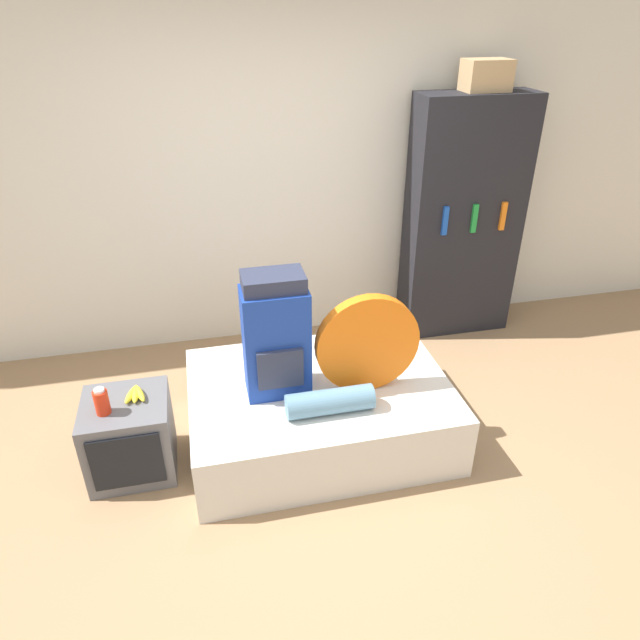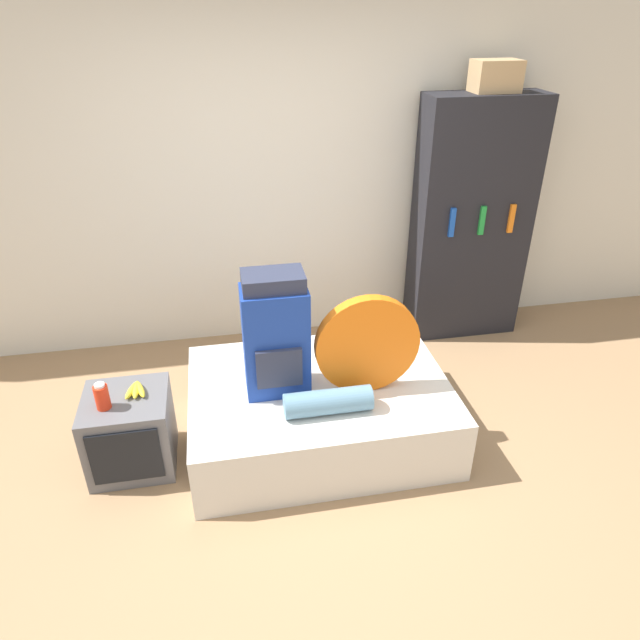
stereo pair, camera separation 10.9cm
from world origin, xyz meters
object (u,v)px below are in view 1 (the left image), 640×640
object	(u,v)px
tent_bag	(367,344)
television	(130,436)
sleeping_roll	(330,402)
cardboard_box	(486,75)
canister	(102,402)
bookshelf	(463,220)
backpack	(276,337)

from	to	relation	value
tent_bag	television	distance (m)	1.50
sleeping_roll	cardboard_box	world-z (taller)	cardboard_box
television	canister	distance (m)	0.34
tent_bag	bookshelf	size ratio (longest dim) A/B	0.33
tent_bag	backpack	bearing A→B (deg)	169.48
bookshelf	tent_bag	bearing A→B (deg)	-132.99
backpack	bookshelf	xyz separation A→B (m)	(1.69, 1.15, 0.17)
bookshelf	canister	bearing A→B (deg)	-155.02
canister	backpack	bearing A→B (deg)	5.64
canister	cardboard_box	xyz separation A→B (m)	(2.72, 1.26, 1.46)
tent_bag	sleeping_roll	world-z (taller)	tent_bag
tent_bag	bookshelf	xyz separation A→B (m)	(1.17, 1.25, 0.23)
canister	bookshelf	bearing A→B (deg)	24.98
tent_bag	sleeping_roll	distance (m)	0.41
canister	cardboard_box	bearing A→B (deg)	24.84
sleeping_roll	bookshelf	world-z (taller)	bookshelf
tent_bag	canister	distance (m)	1.53
canister	bookshelf	world-z (taller)	bookshelf
backpack	tent_bag	distance (m)	0.54
bookshelf	cardboard_box	distance (m)	1.06
canister	bookshelf	distance (m)	2.99
bookshelf	cardboard_box	xyz separation A→B (m)	(0.04, 0.01, 1.06)
television	bookshelf	size ratio (longest dim) A/B	0.25
backpack	canister	world-z (taller)	backpack
tent_bag	television	size ratio (longest dim) A/B	1.28
backpack	cardboard_box	xyz separation A→B (m)	(1.73, 1.16, 1.23)
cardboard_box	canister	bearing A→B (deg)	-155.16
tent_bag	canister	bearing A→B (deg)	-179.98
backpack	bookshelf	distance (m)	2.06
sleeping_roll	cardboard_box	bearing A→B (deg)	44.47
canister	bookshelf	xyz separation A→B (m)	(2.69, 1.25, 0.40)
bookshelf	cardboard_box	world-z (taller)	cardboard_box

